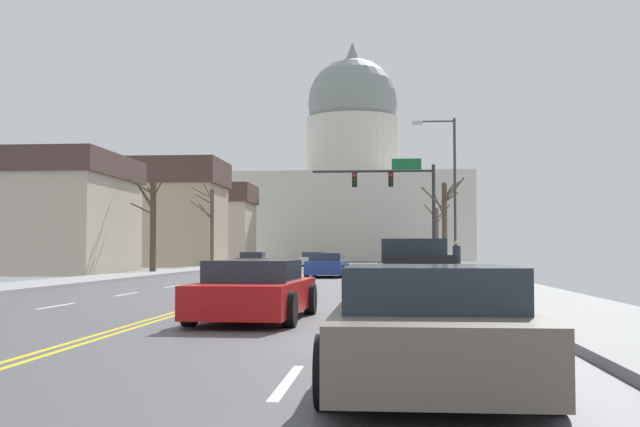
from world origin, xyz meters
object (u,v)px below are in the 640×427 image
Objects in this scene: sedan_near_01 at (328,265)px; sedan_oncoming_01 at (313,260)px; pickup_truck_near_04 at (414,272)px; sedan_oncoming_00 at (253,261)px; sedan_near_02 at (403,268)px; sedan_near_00 at (397,264)px; pedestrian_00 at (457,258)px; signal_gantry at (400,191)px; sedan_near_06 at (429,327)px; street_lamp_right at (449,182)px; sedan_near_03 at (409,272)px; sedan_near_05 at (255,292)px.

sedan_near_01 reaches higher than sedan_oncoming_01.
pickup_truck_near_04 is 36.98m from sedan_oncoming_00.
sedan_near_02 is 12.19m from pickup_truck_near_04.
pedestrian_00 is (2.43, -11.44, 0.45)m from sedan_near_00.
sedan_near_06 is at bearing -90.64° from signal_gantry.
sedan_near_03 is at bearing -100.98° from street_lamp_right.
sedan_near_06 is at bearing -91.09° from sedan_near_03.
pedestrian_00 reaches higher than sedan_oncoming_01.
sedan_near_05 is at bearing -106.39° from pedestrian_00.
sedan_near_05 is 51.77m from sedan_oncoming_01.
sedan_oncoming_00 is (-10.31, 49.25, 0.01)m from sedan_near_06.
sedan_near_03 is (0.06, -5.61, -0.00)m from sedan_near_02.
sedan_near_05 is 42.83m from sedan_oncoming_00.
sedan_oncoming_00 is at bearing 132.21° from sedan_near_00.
signal_gantry is 28.66m from pickup_truck_near_04.
sedan_near_05 is 2.84× the size of pedestrian_00.
sedan_near_03 is 20.43m from sedan_near_06.
sedan_near_01 is (-3.87, -10.55, -4.61)m from signal_gantry.
street_lamp_right is at bearing -73.80° from signal_gantry.
pickup_truck_near_04 is at bearing -90.37° from sedan_near_03.
sedan_near_02 is (3.72, -5.57, -0.00)m from sedan_near_01.
sedan_near_00 is 15.65m from sedan_oncoming_00.
sedan_near_06 is (3.39, -31.60, -0.01)m from sedan_near_01.
sedan_oncoming_00 is 10.10m from sedan_oncoming_01.
street_lamp_right is at bearing 84.98° from sedan_near_06.
sedan_near_03 reaches higher than sedan_near_06.
sedan_near_02 is 0.95× the size of sedan_near_05.
sedan_near_01 is 2.88× the size of pedestrian_00.
pedestrian_00 is (2.31, 0.18, 0.46)m from sedan_near_02.
sedan_near_03 is 1.00× the size of sedan_near_06.
street_lamp_right is 9.17m from sedan_near_02.
sedan_near_03 is 1.02× the size of sedan_oncoming_01.
pickup_truck_near_04 is (-0.04, -6.58, 0.17)m from sedan_near_03.
sedan_near_02 is at bearing 80.07° from sedan_near_05.
sedan_oncoming_00 is (-10.78, 7.10, -4.61)m from signal_gantry.
signal_gantry is 13.71m from sedan_oncoming_00.
street_lamp_right is at bearing -68.95° from sedan_oncoming_01.
sedan_oncoming_00 is at bearing 106.74° from pickup_truck_near_04.
sedan_near_02 is 0.98× the size of sedan_near_03.
sedan_oncoming_00 is (-13.26, 15.63, -4.42)m from street_lamp_right.
pickup_truck_near_04 is 1.23× the size of sedan_near_05.
sedan_near_05 is (-3.32, -18.99, -0.03)m from sedan_near_02.
sedan_near_01 is at bearing -110.14° from signal_gantry.
street_lamp_right is (2.48, -8.53, -0.19)m from signal_gantry.
sedan_near_00 is 0.76× the size of pickup_truck_near_04.
street_lamp_right reaches higher than sedan_near_01.
sedan_near_05 is at bearing 113.01° from sedan_near_06.
sedan_near_00 is at bearing 102.00° from pedestrian_00.
sedan_oncoming_00 is (-10.63, 23.22, 0.00)m from sedan_near_02.
sedan_near_06 is (-0.39, -20.42, -0.01)m from sedan_near_03.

